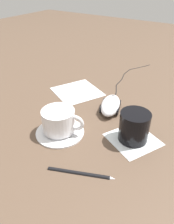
{
  "coord_description": "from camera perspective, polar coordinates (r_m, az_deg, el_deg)",
  "views": [
    {
      "loc": [
        -0.26,
        0.4,
        0.37
      ],
      "look_at": [
        0.02,
        -0.03,
        0.03
      ],
      "focal_mm": 35.0,
      "sensor_mm": 36.0,
      "label": 1
    }
  ],
  "objects": [
    {
      "name": "coffee_cup",
      "position": [
        0.57,
        -7.25,
        -2.17
      ],
      "size": [
        0.11,
        0.09,
        0.06
      ],
      "color": "white",
      "rests_on": "saucer"
    },
    {
      "name": "drinking_glass",
      "position": [
        0.55,
        12.21,
        -3.7
      ],
      "size": [
        0.07,
        0.07,
        0.08
      ],
      "primitive_type": "cylinder",
      "color": "black",
      "rests_on": "napkin_under_glass"
    },
    {
      "name": "computer_mouse",
      "position": [
        0.67,
        6.17,
        1.8
      ],
      "size": [
        0.09,
        0.13,
        0.04
      ],
      "color": "silver",
      "rests_on": "ground"
    },
    {
      "name": "pen",
      "position": [
        0.48,
        -1.68,
        -15.44
      ],
      "size": [
        0.14,
        0.06,
        0.01
      ],
      "color": "black",
      "rests_on": "ground"
    },
    {
      "name": "napkin_spare",
      "position": [
        0.78,
        -2.56,
        5.39
      ],
      "size": [
        0.2,
        0.2,
        0.0
      ],
      "primitive_type": "cube",
      "rotation": [
        0.0,
        0.0,
        -0.46
      ],
      "color": "white",
      "rests_on": "ground"
    },
    {
      "name": "saucer",
      "position": [
        0.59,
        -7.07,
        -5.07
      ],
      "size": [
        0.13,
        0.13,
        0.01
      ],
      "primitive_type": "cylinder",
      "color": "white",
      "rests_on": "ground"
    },
    {
      "name": "mouse_cable",
      "position": [
        0.9,
        10.32,
        8.88
      ],
      "size": [
        0.07,
        0.38,
        0.0
      ],
      "color": "black",
      "rests_on": "ground"
    },
    {
      "name": "ground_plane",
      "position": [
        0.6,
        0.26,
        -4.07
      ],
      "size": [
        3.0,
        3.0,
        0.0
      ],
      "primitive_type": "plane",
      "color": "brown"
    },
    {
      "name": "napkin_under_glass",
      "position": [
        0.58,
        11.91,
        -6.98
      ],
      "size": [
        0.15,
        0.15,
        0.0
      ],
      "primitive_type": "cube",
      "rotation": [
        0.0,
        0.0,
        -0.46
      ],
      "color": "white",
      "rests_on": "ground"
    }
  ]
}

